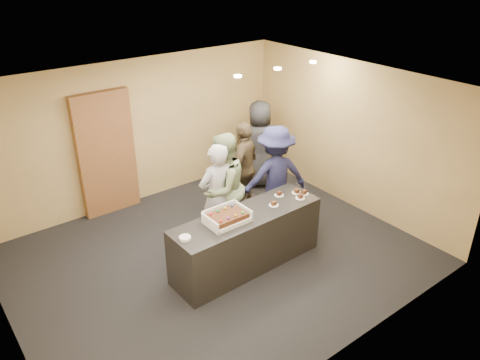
{
  "coord_description": "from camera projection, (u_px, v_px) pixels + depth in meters",
  "views": [
    {
      "loc": [
        -3.42,
        -5.07,
        4.4
      ],
      "look_at": [
        0.46,
        0.0,
        1.22
      ],
      "focal_mm": 35.0,
      "sensor_mm": 36.0,
      "label": 1
    }
  ],
  "objects": [
    {
      "name": "slice_e",
      "position": [
        304.0,
        193.0,
        7.4
      ],
      "size": [
        0.15,
        0.15,
        0.07
      ],
      "color": "white",
      "rests_on": "serving_counter"
    },
    {
      "name": "storage_cabinet",
      "position": [
        106.0,
        154.0,
        8.27
      ],
      "size": [
        1.02,
        0.15,
        2.25
      ],
      "primitive_type": "cube",
      "color": "brown",
      "rests_on": "floor"
    },
    {
      "name": "person_server_grey",
      "position": [
        217.0,
        196.0,
        7.37
      ],
      "size": [
        0.65,
        0.43,
        1.77
      ],
      "primitive_type": "imported",
      "rotation": [
        0.0,
        0.0,
        3.16
      ],
      "color": "#9F9FA4",
      "rests_on": "floor"
    },
    {
      "name": "plate_stack",
      "position": [
        185.0,
        238.0,
        6.25
      ],
      "size": [
        0.16,
        0.16,
        0.04
      ],
      "primitive_type": "cylinder",
      "color": "white",
      "rests_on": "serving_counter"
    },
    {
      "name": "slice_a",
      "position": [
        274.0,
        204.0,
        7.07
      ],
      "size": [
        0.15,
        0.15,
        0.07
      ],
      "color": "white",
      "rests_on": "serving_counter"
    },
    {
      "name": "person_navy_man",
      "position": [
        275.0,
        176.0,
        8.0
      ],
      "size": [
        1.31,
        1.0,
        1.79
      ],
      "primitive_type": "imported",
      "rotation": [
        0.0,
        0.0,
        2.82
      ],
      "color": "#1E2046",
      "rests_on": "floor"
    },
    {
      "name": "person_sage_man",
      "position": [
        223.0,
        188.0,
        7.54
      ],
      "size": [
        1.09,
        0.97,
        1.85
      ],
      "primitive_type": "imported",
      "rotation": [
        0.0,
        0.0,
        3.5
      ],
      "color": "gray",
      "rests_on": "floor"
    },
    {
      "name": "cake_box",
      "position": [
        226.0,
        219.0,
        6.65
      ],
      "size": [
        0.61,
        0.42,
        0.18
      ],
      "color": "white",
      "rests_on": "serving_counter"
    },
    {
      "name": "person_dark_suit",
      "position": [
        260.0,
        144.0,
        9.33
      ],
      "size": [
        1.01,
        0.83,
        1.77
      ],
      "primitive_type": "imported",
      "rotation": [
        0.0,
        0.0,
        2.78
      ],
      "color": "#25262A",
      "rests_on": "floor"
    },
    {
      "name": "person_brown_extra",
      "position": [
        244.0,
        168.0,
        8.38
      ],
      "size": [
        1.08,
        0.88,
        1.73
      ],
      "primitive_type": "imported",
      "rotation": [
        0.0,
        0.0,
        3.69
      ],
      "color": "brown",
      "rests_on": "floor"
    },
    {
      "name": "sheet_cake",
      "position": [
        227.0,
        216.0,
        6.61
      ],
      "size": [
        0.52,
        0.36,
        0.11
      ],
      "color": "#341E0B",
      "rests_on": "cake_box"
    },
    {
      "name": "room",
      "position": [
        215.0,
        181.0,
        6.83
      ],
      "size": [
        6.04,
        6.0,
        2.7
      ],
      "color": "black",
      "rests_on": "ground"
    },
    {
      "name": "ceiling_spotlights",
      "position": [
        278.0,
        69.0,
        7.46
      ],
      "size": [
        1.72,
        0.12,
        0.03
      ],
      "color": "#FFEAC6",
      "rests_on": "ceiling"
    },
    {
      "name": "slice_d",
      "position": [
        297.0,
        192.0,
        7.43
      ],
      "size": [
        0.15,
        0.15,
        0.07
      ],
      "color": "white",
      "rests_on": "serving_counter"
    },
    {
      "name": "slice_c",
      "position": [
        300.0,
        197.0,
        7.27
      ],
      "size": [
        0.15,
        0.15,
        0.07
      ],
      "color": "white",
      "rests_on": "serving_counter"
    },
    {
      "name": "slice_b",
      "position": [
        279.0,
        194.0,
        7.36
      ],
      "size": [
        0.15,
        0.15,
        0.07
      ],
      "color": "white",
      "rests_on": "serving_counter"
    },
    {
      "name": "serving_counter",
      "position": [
        247.0,
        240.0,
        7.05
      ],
      "size": [
        2.41,
        0.75,
        0.9
      ],
      "primitive_type": "cube",
      "rotation": [
        0.0,
        0.0,
        0.02
      ],
      "color": "black",
      "rests_on": "floor"
    }
  ]
}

